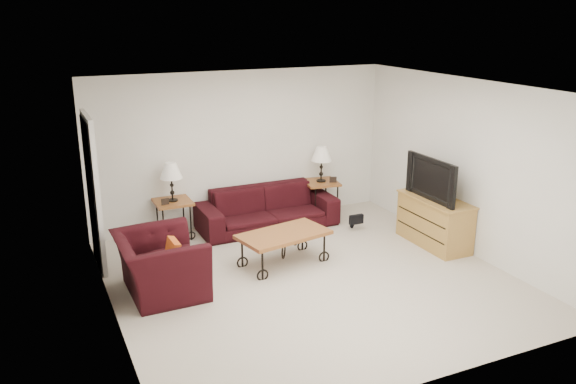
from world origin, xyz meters
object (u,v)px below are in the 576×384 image
object	(u,v)px
sofa	(267,208)
television	(437,178)
backpack	(352,214)
lamp_left	(172,182)
armchair	(160,265)
tv_stand	(434,222)
lamp_right	(321,164)
coffee_table	(284,248)
side_table_left	(174,219)
side_table_right	(321,198)

from	to	relation	value
sofa	television	bearing A→B (deg)	-41.14
television	backpack	xyz separation A→B (m)	(-0.74, 1.11, -0.81)
lamp_left	backpack	xyz separation A→B (m)	(2.72, -0.80, -0.67)
armchair	tv_stand	world-z (taller)	armchair
sofa	armchair	distance (m)	2.65
lamp_right	tv_stand	bearing A→B (deg)	-64.16
lamp_left	coffee_table	bearing A→B (deg)	-55.11
side_table_left	lamp_left	bearing A→B (deg)	0.00
side_table_left	side_table_right	distance (m)	2.57
coffee_table	side_table_left	bearing A→B (deg)	124.89
backpack	television	bearing A→B (deg)	-49.17
side_table_right	armchair	distance (m)	3.65
armchair	side_table_right	bearing A→B (deg)	-61.88
sofa	side_table_left	bearing A→B (deg)	173.13
tv_stand	backpack	world-z (taller)	tv_stand
lamp_left	lamp_right	xyz separation A→B (m)	(2.57, -0.00, 0.01)
sofa	lamp_right	bearing A→B (deg)	9.53
sofa	side_table_right	bearing A→B (deg)	9.53
coffee_table	armchair	xyz separation A→B (m)	(-1.75, -0.15, 0.14)
backpack	tv_stand	bearing A→B (deg)	-48.46
lamp_left	television	bearing A→B (deg)	-28.78
armchair	backpack	world-z (taller)	armchair
armchair	television	world-z (taller)	television
side_table_left	lamp_left	xyz separation A→B (m)	(0.00, 0.00, 0.60)
armchair	backpack	xyz separation A→B (m)	(3.34, 0.98, -0.14)
lamp_right	coffee_table	xyz separation A→B (m)	(-1.43, -1.63, -0.68)
side_table_right	armchair	size ratio (longest dim) A/B	0.52
coffee_table	backpack	distance (m)	1.79
television	lamp_left	bearing A→B (deg)	-118.78
sofa	television	world-z (taller)	television
lamp_right	television	world-z (taller)	television
lamp_left	coffee_table	distance (m)	2.09
armchair	tv_stand	xyz separation A→B (m)	(4.11, -0.13, -0.01)
sofa	tv_stand	world-z (taller)	tv_stand
side_table_left	coffee_table	size ratio (longest dim) A/B	0.49
side_table_right	tv_stand	bearing A→B (deg)	-64.16
coffee_table	lamp_left	bearing A→B (deg)	124.89
side_table_left	coffee_table	xyz separation A→B (m)	(1.13, -1.63, -0.07)
armchair	tv_stand	bearing A→B (deg)	-92.84
television	side_table_right	bearing A→B (deg)	-154.65
tv_stand	television	world-z (taller)	television
coffee_table	backpack	world-z (taller)	backpack
television	armchair	bearing A→B (deg)	-91.79
side_table_right	coffee_table	xyz separation A→B (m)	(-1.43, -1.63, -0.07)
side_table_left	backpack	distance (m)	2.84
tv_stand	backpack	bearing A→B (deg)	124.58
side_table_left	lamp_right	size ratio (longest dim) A/B	0.99
coffee_table	backpack	xyz separation A→B (m)	(1.59, 0.83, 0.00)
lamp_right	lamp_left	bearing A→B (deg)	180.00
lamp_right	coffee_table	size ratio (longest dim) A/B	0.49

